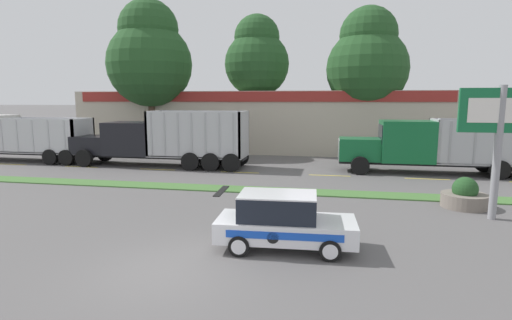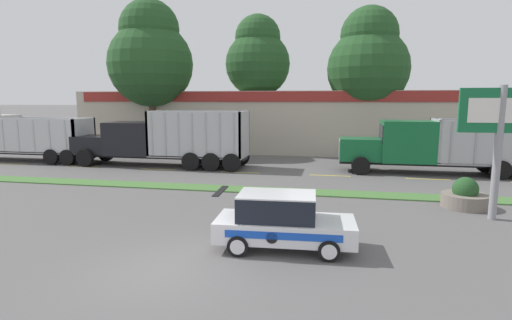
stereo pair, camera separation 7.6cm
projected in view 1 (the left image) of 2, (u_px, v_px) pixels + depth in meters
The scene contains 18 objects.
ground_plane at pixel (166, 272), 10.27m from camera, with size 600.00×600.00×0.00m, color #5B5959.
grass_verge at pixel (246, 190), 19.59m from camera, with size 120.00×1.34×0.06m, color #477538.
centre_line_1 at pixel (11, 164), 27.43m from camera, with size 2.40×0.14×0.01m, color yellow.
centre_line_2 at pixel (81, 167), 26.42m from camera, with size 2.40×0.14×0.01m, color yellow.
centre_line_3 at pixel (157, 169), 25.41m from camera, with size 2.40×0.14×0.01m, color yellow.
centre_line_4 at pixel (240, 172), 24.40m from camera, with size 2.40×0.14×0.01m, color yellow.
centre_line_5 at pixel (329, 175), 23.38m from camera, with size 2.40×0.14×0.01m, color yellow.
centre_line_6 at pixel (427, 179), 22.37m from camera, with size 2.40×0.14×0.01m, color yellow.
dump_truck_lead at pixel (424, 147), 23.86m from camera, with size 11.93×2.72×3.35m.
dump_truck_mid at pixel (148, 142), 26.66m from camera, with size 11.96×2.78×3.69m.
dump_truck_trail at pixel (4, 138), 29.12m from camera, with size 10.95×2.81×3.80m.
rally_car at pixel (283, 221), 11.82m from camera, with size 4.17×1.99×1.70m.
store_sign_post at pixel (500, 125), 14.34m from camera, with size 2.84×0.28×4.92m.
stone_planter at pixel (465, 196), 16.42m from camera, with size 1.82×1.82×1.27m.
store_building_backdrop at pixel (266, 120), 37.53m from camera, with size 31.41×12.10×5.10m.
tree_behind_left at pixel (257, 58), 33.44m from camera, with size 5.42×5.42×11.43m.
tree_behind_centre at pixel (368, 61), 31.12m from camera, with size 6.35×6.35×11.56m.
tree_behind_right at pixel (149, 56), 32.36m from camera, with size 6.86×6.86×12.40m.
Camera 1 is at (4.12, -9.11, 4.39)m, focal length 28.00 mm.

